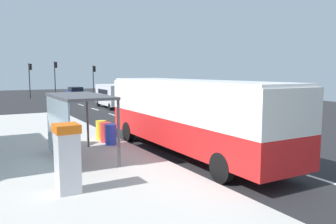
% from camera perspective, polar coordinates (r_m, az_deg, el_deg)
% --- Properties ---
extents(ground_plane, '(56.00, 92.00, 0.04)m').
position_cam_1_polar(ground_plane, '(28.24, -9.68, -0.58)').
color(ground_plane, '#262628').
extents(sidewalk_platform, '(6.20, 30.00, 0.18)m').
position_cam_1_polar(sidewalk_platform, '(15.09, -17.01, -6.77)').
color(sidewalk_platform, beige).
rests_on(sidewalk_platform, ground).
extents(lane_stripe_seg_0, '(0.16, 2.20, 0.01)m').
position_cam_1_polar(lane_stripe_seg_0, '(12.18, 26.59, -10.87)').
color(lane_stripe_seg_0, silver).
rests_on(lane_stripe_seg_0, ground).
extents(lane_stripe_seg_1, '(0.16, 2.20, 0.01)m').
position_cam_1_polar(lane_stripe_seg_1, '(15.39, 10.86, -6.65)').
color(lane_stripe_seg_1, silver).
rests_on(lane_stripe_seg_1, ground).
extents(lane_stripe_seg_2, '(0.16, 2.20, 0.01)m').
position_cam_1_polar(lane_stripe_seg_2, '(19.37, 1.21, -3.76)').
color(lane_stripe_seg_2, silver).
rests_on(lane_stripe_seg_2, ground).
extents(lane_stripe_seg_3, '(0.16, 2.20, 0.01)m').
position_cam_1_polar(lane_stripe_seg_3, '(23.74, -4.98, -1.83)').
color(lane_stripe_seg_3, silver).
rests_on(lane_stripe_seg_3, ground).
extents(lane_stripe_seg_4, '(0.16, 2.20, 0.01)m').
position_cam_1_polar(lane_stripe_seg_4, '(28.32, -9.21, -0.49)').
color(lane_stripe_seg_4, silver).
rests_on(lane_stripe_seg_4, ground).
extents(lane_stripe_seg_5, '(0.16, 2.20, 0.01)m').
position_cam_1_polar(lane_stripe_seg_5, '(33.03, -12.25, 0.47)').
color(lane_stripe_seg_5, silver).
rests_on(lane_stripe_seg_5, ground).
extents(lane_stripe_seg_6, '(0.16, 2.20, 0.01)m').
position_cam_1_polar(lane_stripe_seg_6, '(37.81, -14.52, 1.18)').
color(lane_stripe_seg_6, silver).
rests_on(lane_stripe_seg_6, ground).
extents(lane_stripe_seg_7, '(0.16, 2.20, 0.01)m').
position_cam_1_polar(lane_stripe_seg_7, '(42.63, -16.28, 1.74)').
color(lane_stripe_seg_7, silver).
rests_on(lane_stripe_seg_7, ground).
extents(bus, '(2.55, 11.01, 3.21)m').
position_cam_1_polar(bus, '(14.42, 3.40, -0.03)').
color(bus, red).
rests_on(bus, ground).
extents(white_van, '(2.20, 5.27, 2.30)m').
position_cam_1_polar(white_van, '(33.90, -9.35, 2.96)').
color(white_van, silver).
rests_on(white_van, ground).
extents(sedan_near, '(1.92, 4.44, 1.52)m').
position_cam_1_polar(sedan_near, '(48.18, -15.40, 3.25)').
color(sedan_near, navy).
rests_on(sedan_near, ground).
extents(ticket_machine, '(0.66, 0.76, 1.94)m').
position_cam_1_polar(ticket_machine, '(9.91, -16.65, -7.39)').
color(ticket_machine, silver).
rests_on(ticket_machine, sidewalk_platform).
extents(recycling_bin_blue, '(0.52, 0.52, 0.95)m').
position_cam_1_polar(recycling_bin_blue, '(15.92, -9.63, -3.78)').
color(recycling_bin_blue, blue).
rests_on(recycling_bin_blue, sidewalk_platform).
extents(recycling_bin_red, '(0.52, 0.52, 0.95)m').
position_cam_1_polar(recycling_bin_red, '(16.57, -10.46, -3.39)').
color(recycling_bin_red, red).
rests_on(recycling_bin_red, sidewalk_platform).
extents(recycling_bin_yellow, '(0.52, 0.52, 0.95)m').
position_cam_1_polar(recycling_bin_yellow, '(17.23, -11.23, -3.02)').
color(recycling_bin_yellow, yellow).
rests_on(recycling_bin_yellow, sidewalk_platform).
extents(traffic_light_near_side, '(0.49, 0.28, 4.50)m').
position_cam_1_polar(traffic_light_near_side, '(50.62, -12.42, 6.02)').
color(traffic_light_near_side, '#2D2D2D').
rests_on(traffic_light_near_side, ground).
extents(traffic_light_far_side, '(0.49, 0.28, 4.73)m').
position_cam_1_polar(traffic_light_far_side, '(49.55, -22.30, 5.83)').
color(traffic_light_far_side, '#2D2D2D').
rests_on(traffic_light_far_side, ground).
extents(traffic_light_median, '(0.49, 0.28, 5.05)m').
position_cam_1_polar(traffic_light_median, '(50.91, -18.50, 6.21)').
color(traffic_light_median, '#2D2D2D').
rests_on(traffic_light_median, ground).
extents(bus_shelter, '(1.80, 4.00, 2.50)m').
position_cam_1_polar(bus_shelter, '(13.37, -16.01, 0.28)').
color(bus_shelter, '#4C4C51').
rests_on(bus_shelter, sidewalk_platform).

